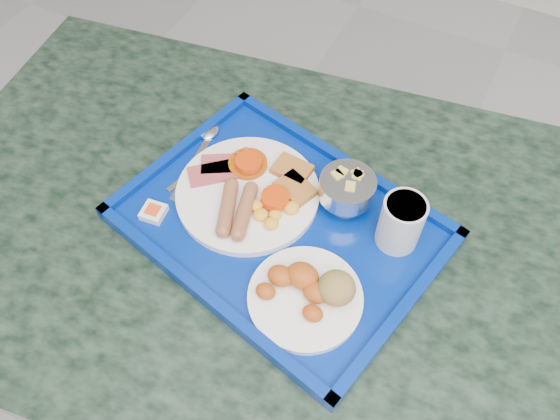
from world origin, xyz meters
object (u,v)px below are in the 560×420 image
at_px(bread_plate, 310,292).
at_px(juice_cup, 401,222).
at_px(main_plate, 251,192).
at_px(fruit_bowl, 347,188).
at_px(tray, 280,226).
at_px(table, 257,276).

height_order(bread_plate, juice_cup, juice_cup).
relative_size(main_plate, fruit_bowl, 2.63).
height_order(main_plate, juice_cup, juice_cup).
distance_m(tray, bread_plate, 0.14).
bearing_deg(juice_cup, main_plate, -172.77).
bearing_deg(table, tray, 11.38).
xyz_separation_m(bread_plate, juice_cup, (0.08, 0.16, 0.03)).
height_order(fruit_bowl, juice_cup, juice_cup).
bearing_deg(bread_plate, main_plate, 143.41).
relative_size(tray, fruit_bowl, 6.09).
height_order(table, main_plate, main_plate).
relative_size(tray, main_plate, 2.32).
relative_size(table, fruit_bowl, 13.95).
distance_m(table, fruit_bowl, 0.29).
bearing_deg(juice_cup, table, -162.96).
xyz_separation_m(main_plate, bread_plate, (0.17, -0.13, 0.01)).
xyz_separation_m(tray, main_plate, (-0.07, 0.03, 0.02)).
xyz_separation_m(main_plate, juice_cup, (0.25, 0.03, 0.04)).
bearing_deg(tray, bread_plate, -44.39).
bearing_deg(tray, fruit_bowl, 48.56).
bearing_deg(juice_cup, bread_plate, -116.75).
relative_size(tray, juice_cup, 5.96).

